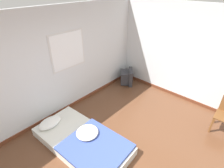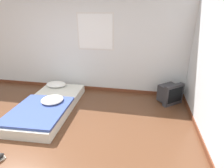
% 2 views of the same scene
% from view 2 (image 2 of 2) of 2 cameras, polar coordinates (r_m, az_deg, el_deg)
% --- Properties ---
extents(ground_plane, '(20.00, 20.00, 0.00)m').
position_cam_2_polar(ground_plane, '(3.40, -28.62, -17.66)').
color(ground_plane, brown).
extents(wall_back, '(8.39, 0.08, 2.60)m').
position_cam_2_polar(wall_back, '(4.84, -13.23, 12.98)').
color(wall_back, silver).
rests_on(wall_back, ground_plane).
extents(mattress_bed, '(1.16, 2.15, 0.34)m').
position_cam_2_polar(mattress_bed, '(4.15, -20.05, -6.42)').
color(mattress_bed, silver).
rests_on(mattress_bed, ground_plane).
extents(crt_tv, '(0.61, 0.60, 0.50)m').
position_cam_2_polar(crt_tv, '(4.40, 18.35, -2.92)').
color(crt_tv, '#333338').
rests_on(crt_tv, ground_plane).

